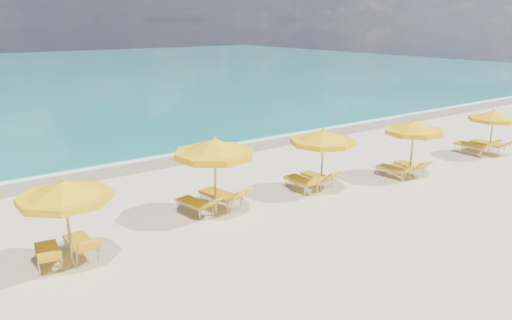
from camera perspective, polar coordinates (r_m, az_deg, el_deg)
ground_plane at (r=16.30m, az=3.12°, el=-5.22°), size 120.00×120.00×0.00m
ocean at (r=60.82m, az=-27.06°, el=8.54°), size 120.00×80.00×0.30m
wet_sand_band at (r=22.24m, az=-8.98°, el=0.35°), size 120.00×2.60×0.01m
foam_line at (r=22.93m, az=-9.90°, el=0.78°), size 120.00×1.20×0.03m
whitecap_far at (r=40.31m, az=-9.74°, el=7.19°), size 18.00×0.30×0.05m
umbrella_3 at (r=12.55m, az=-21.04°, el=-3.42°), size 2.87×2.87×2.26m
umbrella_4 at (r=14.88m, az=-4.77°, el=1.30°), size 3.01×3.01×2.49m
umbrella_5 at (r=17.16m, az=7.66°, el=2.55°), size 2.38×2.38×2.29m
umbrella_6 at (r=19.58m, az=17.58°, el=3.55°), size 2.78×2.78×2.27m
umbrella_7 at (r=24.12m, az=25.52°, el=4.55°), size 2.74×2.74×2.09m
lounger_3_left at (r=13.47m, az=-22.66°, el=-10.23°), size 0.77×1.66×0.76m
lounger_3_right at (r=13.64m, az=-19.35°, el=-9.50°), size 0.62×1.68×0.81m
lounger_4_left at (r=15.69m, az=-6.93°, el=-5.37°), size 0.83×1.74×0.72m
lounger_4_right at (r=16.14m, az=-3.95°, el=-4.53°), size 0.97×2.01×0.88m
lounger_5_left at (r=17.66m, az=5.22°, el=-2.83°), size 0.70×1.77×0.84m
lounger_5_right at (r=18.31m, az=7.05°, el=-2.28°), size 0.60×1.60×0.75m
lounger_6_left at (r=19.76m, az=15.53°, el=-1.37°), size 0.67×1.65×0.78m
lounger_6_right at (r=20.46m, az=17.13°, el=-0.95°), size 0.78×1.66×0.73m
lounger_7_left at (r=24.34m, az=23.49°, el=1.15°), size 0.70×1.95×0.90m
lounger_7_right at (r=25.02m, az=25.02°, el=1.33°), size 0.74×2.01×0.82m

